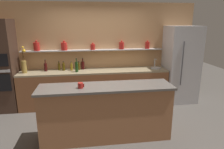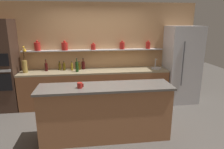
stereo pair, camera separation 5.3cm
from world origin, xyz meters
The scene contains 16 objects.
ground_plane centered at (0.00, 0.00, 0.00)m, with size 12.00×12.00×0.00m, color #4C4742.
back_wall_unit centered at (-0.01, 1.60, 1.30)m, with size 5.20×0.28×2.60m.
back_counter_unit centered at (-0.11, 1.24, 0.46)m, with size 3.73×0.62×0.92m.
island_counter centered at (0.00, -0.36, 0.51)m, with size 2.40×0.61×1.02m.
refrigerator centered at (2.19, 1.20, 1.01)m, with size 0.82×0.73×2.02m.
oven_tower centered at (-2.30, 1.24, 1.09)m, with size 0.61×0.64×2.18m.
flower_vase centered at (-1.80, 1.22, 1.11)m, with size 0.14×0.12×0.65m.
sink_fixture centered at (1.51, 1.25, 0.95)m, with size 0.27×0.27×0.25m.
bottle_wine_0 centered at (-0.41, 1.40, 1.03)m, with size 0.08×0.08×0.29m.
bottle_wine_1 centered at (-0.56, 1.15, 1.05)m, with size 0.07×0.07×0.34m.
bottle_oil_2 centered at (-0.69, 1.32, 1.01)m, with size 0.06×0.06×0.23m.
bottle_oil_3 centered at (-0.51, 1.36, 1.01)m, with size 0.06×0.06×0.22m.
bottle_oil_4 centered at (-1.01, 1.41, 1.01)m, with size 0.06×0.06×0.23m.
bottle_oil_5 centered at (-0.89, 1.33, 1.02)m, with size 0.06×0.06×0.24m.
bottle_wine_6 centered at (-1.32, 1.33, 1.03)m, with size 0.07×0.07×0.29m.
coffee_mug centered at (-0.45, -0.42, 1.07)m, with size 0.11×0.09×0.10m.
Camera 2 is at (-0.32, -3.71, 2.13)m, focal length 32.00 mm.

